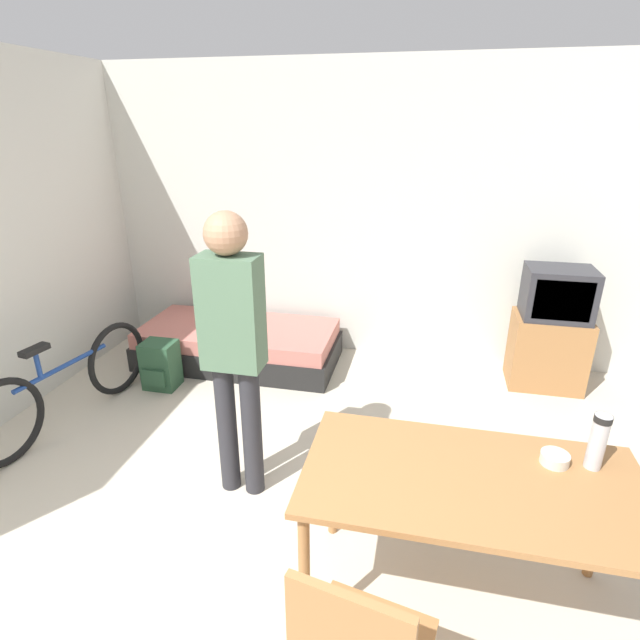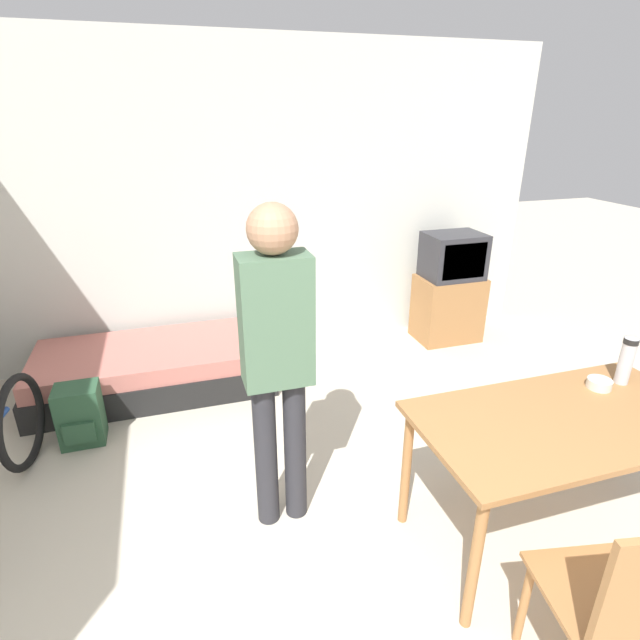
# 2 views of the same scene
# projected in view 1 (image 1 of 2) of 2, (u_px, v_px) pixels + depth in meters

# --- Properties ---
(wall_back) EXTENTS (5.60, 0.06, 2.70)m
(wall_back) POSITION_uv_depth(u_px,v_px,m) (344.00, 216.00, 4.67)
(wall_back) COLOR silver
(wall_back) RESTS_ON ground_plane
(daybed) EXTENTS (1.86, 0.87, 0.37)m
(daybed) POSITION_uv_depth(u_px,v_px,m) (239.00, 344.00, 4.79)
(daybed) COLOR black
(daybed) RESTS_ON ground_plane
(tv) EXTENTS (0.61, 0.43, 1.06)m
(tv) POSITION_uv_depth(u_px,v_px,m) (551.00, 331.00, 4.25)
(tv) COLOR #9E6B3D
(tv) RESTS_ON ground_plane
(dining_table) EXTENTS (1.46, 0.76, 0.75)m
(dining_table) POSITION_uv_depth(u_px,v_px,m) (470.00, 493.00, 2.18)
(dining_table) COLOR #9E6B3D
(dining_table) RESTS_ON ground_plane
(bicycle) EXTENTS (0.33, 1.65, 0.72)m
(bicycle) POSITION_uv_depth(u_px,v_px,m) (66.00, 386.00, 3.76)
(bicycle) COLOR black
(bicycle) RESTS_ON ground_plane
(person_standing) EXTENTS (0.34, 0.24, 1.75)m
(person_standing) POSITION_uv_depth(u_px,v_px,m) (233.00, 339.00, 2.81)
(person_standing) COLOR #28282D
(person_standing) RESTS_ON ground_plane
(thermos_flask) EXTENTS (0.07, 0.07, 0.26)m
(thermos_flask) POSITION_uv_depth(u_px,v_px,m) (598.00, 439.00, 2.16)
(thermos_flask) COLOR #B7B7BC
(thermos_flask) RESTS_ON dining_table
(mate_bowl) EXTENTS (0.12, 0.12, 0.05)m
(mate_bowl) POSITION_uv_depth(u_px,v_px,m) (555.00, 459.00, 2.23)
(mate_bowl) COLOR beige
(mate_bowl) RESTS_ON dining_table
(backpack) EXTENTS (0.28, 0.26, 0.42)m
(backpack) POSITION_uv_depth(u_px,v_px,m) (161.00, 365.00, 4.32)
(backpack) COLOR #284C33
(backpack) RESTS_ON ground_plane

